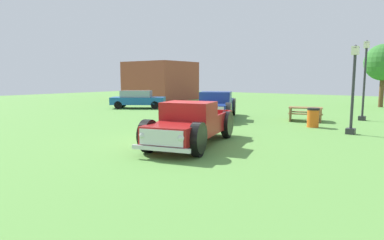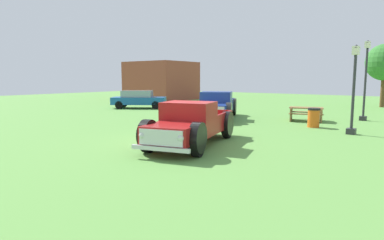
# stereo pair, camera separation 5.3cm
# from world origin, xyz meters

# --- Properties ---
(ground_plane) EXTENTS (80.00, 80.00, 0.00)m
(ground_plane) POSITION_xyz_m (0.00, 0.00, 0.00)
(ground_plane) COLOR #5B9342
(pickup_truck_foreground) EXTENTS (3.18, 5.47, 1.58)m
(pickup_truck_foreground) POSITION_xyz_m (0.53, -0.33, 0.75)
(pickup_truck_foreground) COLOR maroon
(pickup_truck_foreground) RESTS_ON ground_plane
(pickup_truck_behind_left) EXTENTS (3.92, 5.56, 1.61)m
(pickup_truck_behind_left) POSITION_xyz_m (-2.93, 6.91, 0.77)
(pickup_truck_behind_left) COLOR navy
(pickup_truck_behind_left) RESTS_ON ground_plane
(sedan_distant_a) EXTENTS (4.46, 3.84, 1.41)m
(sedan_distant_a) POSITION_xyz_m (-11.80, 9.24, 0.74)
(sedan_distant_a) COLOR #195699
(sedan_distant_a) RESTS_ON ground_plane
(lamp_post_near) EXTENTS (0.36, 0.36, 4.50)m
(lamp_post_near) POSITION_xyz_m (4.17, 11.37, 2.36)
(lamp_post_near) COLOR #2D2D33
(lamp_post_near) RESTS_ON ground_plane
(lamp_post_far) EXTENTS (0.36, 0.36, 3.82)m
(lamp_post_far) POSITION_xyz_m (4.63, 5.92, 2.00)
(lamp_post_far) COLOR #2D2D33
(lamp_post_far) RESTS_ON ground_plane
(picnic_table) EXTENTS (2.16, 1.95, 0.78)m
(picnic_table) POSITION_xyz_m (1.62, 9.19, 0.49)
(picnic_table) COLOR olive
(picnic_table) RESTS_ON ground_plane
(trash_can) EXTENTS (0.59, 0.59, 0.95)m
(trash_can) POSITION_xyz_m (2.69, 7.03, 0.48)
(trash_can) COLOR orange
(trash_can) RESTS_ON ground_plane
(oak_tree_east) EXTENTS (2.99, 2.99, 5.19)m
(oak_tree_east) POSITION_xyz_m (3.79, 21.92, 3.66)
(oak_tree_east) COLOR brown
(oak_tree_east) RESTS_ON ground_plane
(brick_pavilion) EXTENTS (6.51, 5.94, 4.17)m
(brick_pavilion) POSITION_xyz_m (-17.72, 18.57, 2.09)
(brick_pavilion) COLOR brown
(brick_pavilion) RESTS_ON ground_plane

